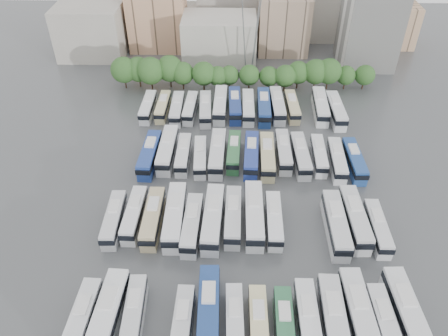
{
  "coord_description": "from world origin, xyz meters",
  "views": [
    {
      "loc": [
        -2.1,
        -56.56,
        53.15
      ],
      "look_at": [
        -3.52,
        6.21,
        3.0
      ],
      "focal_mm": 35.0,
      "sensor_mm": 36.0,
      "label": 1
    }
  ],
  "objects_px": {
    "bus_r0_s5": "(209,311)",
    "bus_r2_s4": "(200,157)",
    "electricity_pylon": "(251,4)",
    "bus_r0_s10": "(334,322)",
    "bus_r1_s13": "(378,228)",
    "bus_r3_s7": "(248,107)",
    "bus_r0_s1": "(107,318)",
    "bus_r1_s3": "(175,216)",
    "bus_r3_s12": "(320,106)",
    "bus_r1_s0": "(114,219)",
    "bus_r3_s8": "(264,107)",
    "apartment_tower": "(372,17)",
    "bus_r0_s4": "(182,326)",
    "bus_r3_s1": "(163,106)",
    "bus_r0_s12": "(385,326)",
    "bus_r0_s2": "(134,314)",
    "bus_r0_s8": "(284,327)",
    "bus_r0_s13": "(407,314)",
    "bus_r2_s10": "(301,155)",
    "bus_r1_s1": "(134,214)",
    "bus_r2_s2": "(167,149)",
    "bus_r3_s0": "(148,107)",
    "bus_r2_s11": "(319,155)",
    "bus_r1_s11": "(336,224)",
    "bus_r2_s8": "(267,156)",
    "bus_r2_s12": "(337,160)",
    "bus_r1_s7": "(254,215)",
    "bus_r3_s5": "(220,104)",
    "bus_r1_s4": "(192,224)",
    "bus_r3_s13": "(336,110)",
    "bus_r2_s7": "(251,155)",
    "bus_r1_s6": "(233,216)",
    "bus_r1_s5": "(213,218)",
    "bus_r3_s3": "(190,108)",
    "bus_r3_s6": "(235,105)",
    "bus_r2_s6": "(234,152)",
    "bus_r2_s13": "(354,160)",
    "bus_r2_s3": "(183,154)",
    "bus_r0_s6": "(235,323)",
    "bus_r1_s2": "(153,218)",
    "bus_r3_s4": "(205,109)",
    "bus_r0_s9": "(308,323)",
    "bus_r1_s12": "(355,218)",
    "bus_r2_s1": "(150,154)",
    "bus_r3_s2": "(177,109)",
    "bus_r0_s7": "(259,326)",
    "bus_r3_s10": "(292,106)"
  },
  "relations": [
    {
      "from": "bus_r3_s7",
      "to": "bus_r1_s6",
      "type": "bearing_deg",
      "value": -95.07
    },
    {
      "from": "bus_r2_s6",
      "to": "bus_r2_s13",
      "type": "xyz_separation_m",
      "value": [
        23.26,
        -2.39,
        0.06
      ]
    },
    {
      "from": "bus_r0_s7",
      "to": "bus_r1_s4",
      "type": "relative_size",
      "value": 0.9
    },
    {
      "from": "bus_r1_s7",
      "to": "bus_r2_s8",
      "type": "height_order",
      "value": "bus_r1_s7"
    },
    {
      "from": "bus_r0_s1",
      "to": "bus_r1_s3",
      "type": "height_order",
      "value": "bus_r0_s1"
    },
    {
      "from": "bus_r1_s4",
      "to": "bus_r1_s11",
      "type": "relative_size",
      "value": 0.91
    },
    {
      "from": "bus_r1_s0",
      "to": "bus_r3_s1",
      "type": "xyz_separation_m",
      "value": [
        3.29,
        36.38,
        -0.08
      ]
    },
    {
      "from": "bus_r3_s8",
      "to": "apartment_tower",
      "type": "bearing_deg",
      "value": 44.78
    },
    {
      "from": "bus_r0_s6",
      "to": "bus_r1_s11",
      "type": "height_order",
      "value": "bus_r1_s11"
    },
    {
      "from": "bus_r0_s2",
      "to": "bus_r0_s8",
      "type": "distance_m",
      "value": 19.92
    },
    {
      "from": "bus_r0_s13",
      "to": "bus_r2_s10",
      "type": "distance_m",
      "value": 36.46
    },
    {
      "from": "bus_r2_s7",
      "to": "bus_r2_s10",
      "type": "distance_m",
      "value": 9.65
    },
    {
      "from": "bus_r2_s2",
      "to": "bus_r0_s2",
      "type": "bearing_deg",
      "value": -88.57
    },
    {
      "from": "bus_r3_s3",
      "to": "bus_r3_s6",
      "type": "height_order",
      "value": "bus_r3_s6"
    },
    {
      "from": "bus_r0_s10",
      "to": "bus_r1_s1",
      "type": "xyz_separation_m",
      "value": [
        -29.67,
        19.48,
        -0.27
      ]
    },
    {
      "from": "bus_r1_s1",
      "to": "bus_r1_s6",
      "type": "distance_m",
      "value": 16.45
    },
    {
      "from": "bus_r0_s1",
      "to": "bus_r0_s10",
      "type": "xyz_separation_m",
      "value": [
        29.63,
        0.02,
        -0.05
      ]
    },
    {
      "from": "bus_r1_s11",
      "to": "bus_r2_s8",
      "type": "bearing_deg",
      "value": 119.44
    },
    {
      "from": "bus_r0_s5",
      "to": "bus_r2_s4",
      "type": "bearing_deg",
      "value": 94.35
    },
    {
      "from": "bus_r1_s13",
      "to": "bus_r2_s12",
      "type": "bearing_deg",
      "value": 101.07
    },
    {
      "from": "bus_r2_s4",
      "to": "bus_r0_s8",
      "type": "bearing_deg",
      "value": -72.67
    },
    {
      "from": "electricity_pylon",
      "to": "bus_r2_s12",
      "type": "relative_size",
      "value": 2.9
    },
    {
      "from": "apartment_tower",
      "to": "bus_r1_s4",
      "type": "xyz_separation_m",
      "value": [
        -42.41,
        -65.14,
        -11.14
      ]
    },
    {
      "from": "bus_r1_s7",
      "to": "bus_r3_s13",
      "type": "relative_size",
      "value": 1.07
    },
    {
      "from": "bus_r1_s6",
      "to": "bus_r2_s11",
      "type": "distance_m",
      "value": 24.22
    },
    {
      "from": "bus_r2_s1",
      "to": "bus_r3_s2",
      "type": "distance_m",
      "value": 18.05
    },
    {
      "from": "bus_r0_s5",
      "to": "bus_r1_s13",
      "type": "bearing_deg",
      "value": 29.95
    },
    {
      "from": "bus_r0_s9",
      "to": "bus_r1_s0",
      "type": "height_order",
      "value": "bus_r0_s9"
    },
    {
      "from": "bus_r3_s7",
      "to": "bus_r3_s0",
      "type": "bearing_deg",
      "value": -179.26
    },
    {
      "from": "bus_r3_s4",
      "to": "bus_r2_s10",
      "type": "bearing_deg",
      "value": -44.12
    },
    {
      "from": "bus_r0_s4",
      "to": "bus_r3_s1",
      "type": "xyz_separation_m",
      "value": [
        -9.86,
        55.46,
        -0.03
      ]
    },
    {
      "from": "bus_r0_s6",
      "to": "bus_r1_s2",
      "type": "xyz_separation_m",
      "value": [
        -13.55,
        18.84,
        0.22
      ]
    },
    {
      "from": "bus_r3_s2",
      "to": "bus_r3_s10",
      "type": "bearing_deg",
      "value": 3.09
    },
    {
      "from": "bus_r1_s12",
      "to": "bus_r3_s1",
      "type": "distance_m",
      "value": 50.89
    },
    {
      "from": "bus_r0_s2",
      "to": "bus_r0_s5",
      "type": "distance_m",
      "value": 9.96
    },
    {
      "from": "bus_r3_s12",
      "to": "bus_r2_s4",
      "type": "bearing_deg",
      "value": -140.89
    },
    {
      "from": "electricity_pylon",
      "to": "bus_r0_s10",
      "type": "height_order",
      "value": "electricity_pylon"
    },
    {
      "from": "bus_r1_s0",
      "to": "bus_r3_s13",
      "type": "bearing_deg",
      "value": 37.96
    },
    {
      "from": "bus_r3_s0",
      "to": "bus_r2_s11",
      "type": "bearing_deg",
      "value": -24.74
    },
    {
      "from": "bus_r2_s3",
      "to": "bus_r3_s1",
      "type": "distance_m",
      "value": 19.42
    },
    {
      "from": "bus_r1_s1",
      "to": "bus_r1_s5",
      "type": "distance_m",
      "value": 13.18
    },
    {
      "from": "bus_r0_s12",
      "to": "bus_r2_s4",
      "type": "distance_m",
      "value": 44.6
    },
    {
      "from": "bus_r0_s5",
      "to": "bus_r1_s7",
      "type": "xyz_separation_m",
      "value": [
        6.61,
        18.22,
        0.09
      ]
    },
    {
      "from": "bus_r1_s7",
      "to": "bus_r3_s5",
      "type": "relative_size",
      "value": 1.05
    },
    {
      "from": "bus_r1_s6",
      "to": "electricity_pylon",
      "type": "bearing_deg",
      "value": 87.24
    },
    {
      "from": "bus_r1_s13",
      "to": "bus_r3_s4",
      "type": "height_order",
      "value": "bus_r3_s4"
    },
    {
      "from": "bus_r0_s10",
      "to": "bus_r1_s12",
      "type": "relative_size",
      "value": 1.01
    },
    {
      "from": "bus_r2_s10",
      "to": "bus_r3_s5",
      "type": "xyz_separation_m",
      "value": [
        -16.28,
        18.91,
        0.12
      ]
    },
    {
      "from": "bus_r1_s13",
      "to": "bus_r3_s7",
      "type": "relative_size",
      "value": 0.91
    },
    {
      "from": "bus_r3_s12",
      "to": "bus_r1_s0",
      "type": "bearing_deg",
      "value": -134.32
    }
  ]
}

